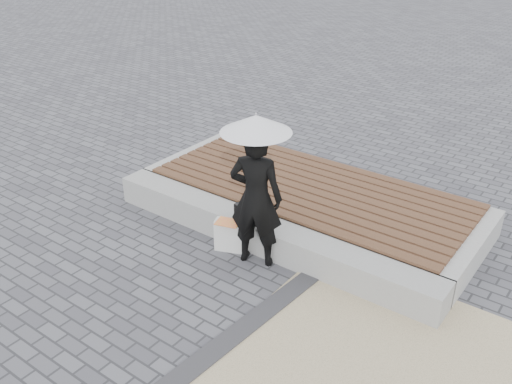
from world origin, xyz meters
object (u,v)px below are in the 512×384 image
seating_ledge (263,234)px  handbag (245,215)px  parasol (256,124)px  canvas_tote (231,235)px  woman (256,198)px

seating_ledge → handbag: handbag is taller
parasol → canvas_tote: 1.72m
woman → seating_ledge: bearing=-91.0°
woman → parasol: bearing=180.0°
handbag → canvas_tote: 0.36m
canvas_tote → woman: bearing=-22.7°
seating_ledge → handbag: 0.40m
canvas_tote → seating_ledge: bearing=21.4°
handbag → woman: bearing=-11.6°
parasol → handbag: (-0.28, 0.14, -1.37)m
parasol → seating_ledge: bearing=108.9°
parasol → handbag: parasol is taller
seating_ledge → parasol: size_ratio=4.59×
seating_ledge → handbag: size_ratio=15.09×
seating_ledge → canvas_tote: 0.43m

